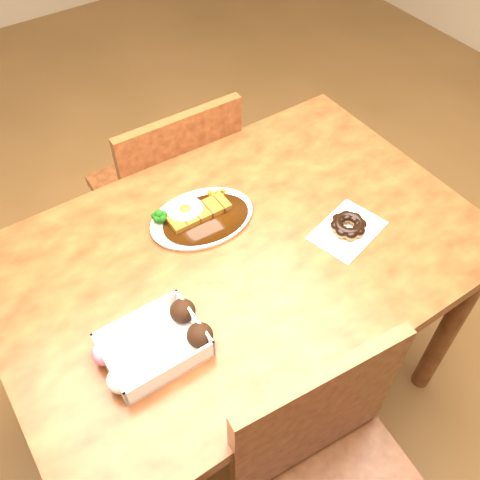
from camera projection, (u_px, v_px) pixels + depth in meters
ground at (240, 386)px, 1.89m from camera, size 6.00×6.00×0.00m
table at (241, 274)px, 1.39m from camera, size 1.20×0.80×0.75m
chair_far at (171, 193)px, 1.84m from camera, size 0.43×0.43×0.87m
katsu_curry_plate at (200, 216)px, 1.37m from camera, size 0.29×0.22×0.05m
donut_box at (153, 345)px, 1.11m from camera, size 0.24×0.16×0.06m
pon_de_ring at (348, 226)px, 1.35m from camera, size 0.21×0.17×0.04m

